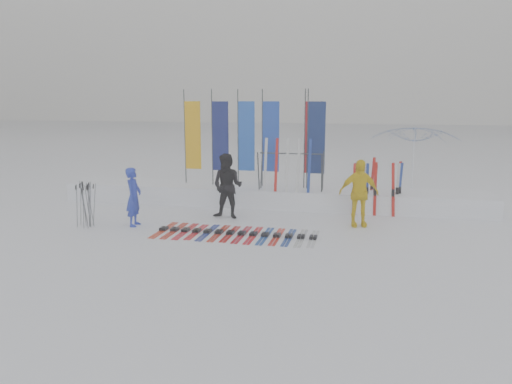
% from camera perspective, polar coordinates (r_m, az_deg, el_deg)
% --- Properties ---
extents(ground, '(120.00, 120.00, 0.00)m').
position_cam_1_polar(ground, '(12.27, -2.54, -5.91)').
color(ground, white).
rests_on(ground, ground).
extents(snow_bank, '(14.00, 1.60, 0.60)m').
position_cam_1_polar(snow_bank, '(16.56, 1.56, -0.47)').
color(snow_bank, white).
rests_on(snow_bank, ground).
extents(person_blue, '(0.45, 0.63, 1.63)m').
position_cam_1_polar(person_blue, '(14.18, -13.80, -0.55)').
color(person_blue, '#1F32B6').
rests_on(person_blue, ground).
extents(person_black, '(1.00, 0.82, 1.91)m').
position_cam_1_polar(person_black, '(14.65, -3.27, 0.66)').
color(person_black, black).
rests_on(person_black, ground).
extents(person_yellow, '(1.17, 0.71, 1.86)m').
position_cam_1_polar(person_yellow, '(14.01, 11.66, -0.11)').
color(person_yellow, yellow).
rests_on(person_yellow, ground).
extents(tent_canopy, '(3.03, 3.08, 2.68)m').
position_cam_1_polar(tent_canopy, '(17.61, 17.54, 3.14)').
color(tent_canopy, white).
rests_on(tent_canopy, ground).
extents(ski_row, '(4.19, 1.70, 0.07)m').
position_cam_1_polar(ski_row, '(13.05, -2.32, -4.73)').
color(ski_row, red).
rests_on(ski_row, ground).
extents(pole_cluster, '(0.50, 0.65, 1.26)m').
position_cam_1_polar(pole_cluster, '(14.50, -18.84, -1.43)').
color(pole_cluster, '#595B60').
rests_on(pole_cluster, ground).
extents(feather_flags, '(4.82, 0.21, 3.20)m').
position_cam_1_polar(feather_flags, '(16.56, 0.25, 6.32)').
color(feather_flags, '#383A3F').
rests_on(feather_flags, ground).
extents(ski_rack, '(2.04, 0.80, 1.23)m').
position_cam_1_polar(ski_rack, '(15.87, 4.01, 2.98)').
color(ski_rack, '#383A3F').
rests_on(ski_rack, ground).
extents(upright_skis, '(1.45, 1.11, 1.67)m').
position_cam_1_polar(upright_skis, '(15.86, 13.55, 0.48)').
color(upright_skis, red).
rests_on(upright_skis, ground).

